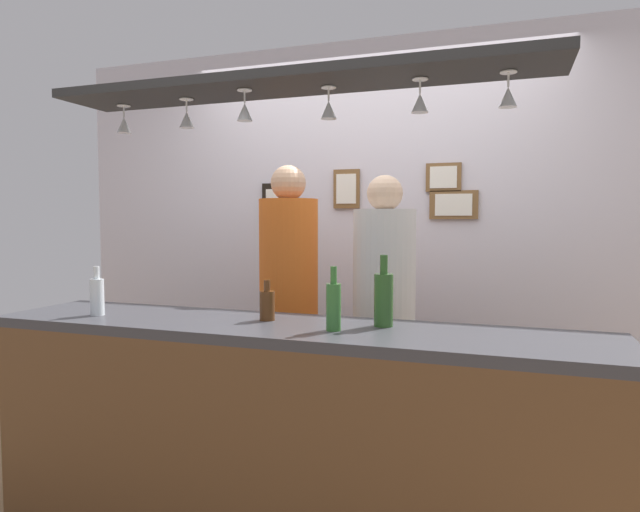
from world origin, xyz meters
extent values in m
plane|color=olive|center=(0.00, 0.00, 0.00)|extent=(8.00, 8.00, 0.00)
cube|color=silver|center=(0.00, 1.10, 1.30)|extent=(4.40, 0.06, 2.60)
cube|color=#38383D|center=(0.00, -0.35, 0.95)|extent=(2.70, 0.55, 0.04)
cube|color=brown|center=(0.00, -0.60, 0.46)|extent=(2.65, 0.04, 0.92)
cube|color=black|center=(0.00, -0.30, 1.99)|extent=(2.20, 0.36, 0.04)
cylinder|color=silver|center=(-0.90, -0.24, 1.97)|extent=(0.06, 0.06, 0.00)
cylinder|color=silver|center=(-0.90, -0.24, 1.94)|extent=(0.01, 0.01, 0.06)
cone|color=silver|center=(-0.90, -0.24, 1.88)|extent=(0.07, 0.07, 0.08)
cylinder|color=silver|center=(-0.53, -0.26, 1.97)|extent=(0.06, 0.06, 0.00)
cylinder|color=silver|center=(-0.53, -0.26, 1.94)|extent=(0.01, 0.01, 0.06)
cone|color=silver|center=(-0.53, -0.26, 1.88)|extent=(0.07, 0.07, 0.08)
cylinder|color=silver|center=(-0.19, -0.33, 1.97)|extent=(0.06, 0.06, 0.00)
cylinder|color=silver|center=(-0.19, -0.33, 1.94)|extent=(0.01, 0.01, 0.06)
cone|color=silver|center=(-0.19, -0.33, 1.88)|extent=(0.07, 0.07, 0.08)
cylinder|color=silver|center=(0.16, -0.26, 1.97)|extent=(0.06, 0.06, 0.00)
cylinder|color=silver|center=(0.16, -0.26, 1.94)|extent=(0.01, 0.01, 0.06)
cone|color=silver|center=(0.16, -0.26, 1.88)|extent=(0.07, 0.07, 0.08)
cylinder|color=silver|center=(0.55, -0.27, 1.97)|extent=(0.06, 0.06, 0.00)
cylinder|color=silver|center=(0.55, -0.27, 1.94)|extent=(0.01, 0.01, 0.06)
cone|color=silver|center=(0.55, -0.27, 1.88)|extent=(0.07, 0.07, 0.08)
cylinder|color=silver|center=(0.88, -0.26, 1.97)|extent=(0.06, 0.06, 0.00)
cylinder|color=silver|center=(0.88, -0.26, 1.94)|extent=(0.01, 0.01, 0.06)
cone|color=silver|center=(0.88, -0.26, 1.88)|extent=(0.07, 0.07, 0.08)
cube|color=#2D334C|center=(-0.31, 0.44, 0.41)|extent=(0.17, 0.18, 0.82)
cylinder|color=orange|center=(-0.31, 0.44, 1.18)|extent=(0.34, 0.34, 0.71)
sphere|color=tan|center=(-0.31, 0.44, 1.62)|extent=(0.20, 0.20, 0.20)
cube|color=#2D334C|center=(0.25, 0.44, 0.39)|extent=(0.17, 0.18, 0.79)
cylinder|color=white|center=(0.25, 0.44, 1.13)|extent=(0.34, 0.34, 0.68)
sphere|color=beige|center=(0.25, 0.44, 1.56)|extent=(0.19, 0.19, 0.19)
cylinder|color=#512D14|center=(-0.11, -0.29, 1.03)|extent=(0.07, 0.07, 0.13)
cylinder|color=#512D14|center=(-0.11, -0.29, 1.12)|extent=(0.03, 0.03, 0.05)
cylinder|color=#2D5623|center=(0.40, -0.25, 1.08)|extent=(0.08, 0.08, 0.22)
cylinder|color=#2D5623|center=(0.40, -0.25, 1.23)|extent=(0.03, 0.03, 0.08)
cylinder|color=#336B2D|center=(0.23, -0.41, 1.06)|extent=(0.06, 0.06, 0.19)
cylinder|color=#336B2D|center=(0.23, -0.41, 1.19)|extent=(0.03, 0.03, 0.07)
cylinder|color=silver|center=(-0.92, -0.43, 1.05)|extent=(0.06, 0.06, 0.17)
cylinder|color=silver|center=(-0.92, -0.43, 1.17)|extent=(0.03, 0.03, 0.06)
cube|color=brown|center=(0.56, 1.06, 1.51)|extent=(0.30, 0.02, 0.18)
cube|color=white|center=(0.56, 1.05, 1.51)|extent=(0.23, 0.01, 0.14)
cube|color=brown|center=(0.50, 1.06, 1.68)|extent=(0.22, 0.02, 0.18)
cube|color=white|center=(0.50, 1.05, 1.68)|extent=(0.17, 0.01, 0.14)
cube|color=black|center=(-0.63, 1.06, 1.50)|extent=(0.26, 0.02, 0.34)
cube|color=white|center=(-0.63, 1.05, 1.50)|extent=(0.20, 0.01, 0.26)
cube|color=brown|center=(-0.14, 1.06, 1.62)|extent=(0.18, 0.02, 0.26)
cube|color=white|center=(-0.14, 1.05, 1.62)|extent=(0.14, 0.01, 0.20)
camera|label=1|loc=(0.89, -2.48, 1.41)|focal=30.61mm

